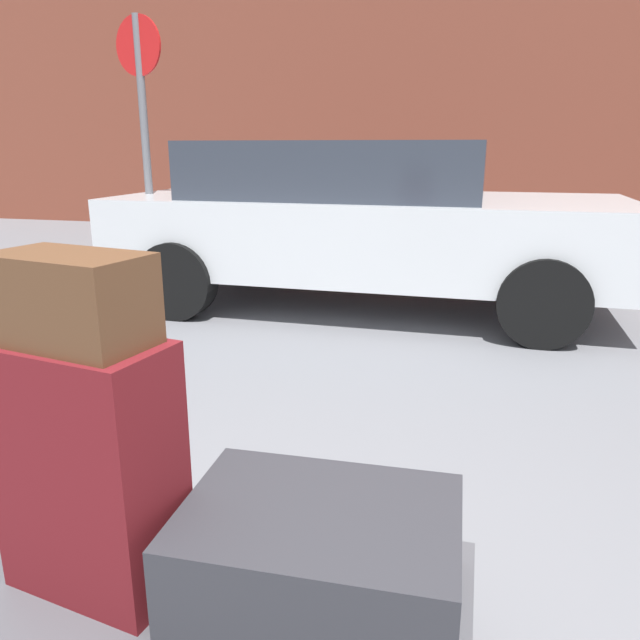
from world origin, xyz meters
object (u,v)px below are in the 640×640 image
suitcase_maroon_front_right (90,468)px  parked_car (361,220)px  luggage_cart (197,615)px  duffel_bag_brown_topmost_pile (71,299)px  suitcase_charcoal_front_left (320,557)px  no_parking_sign (145,130)px

suitcase_maroon_front_right → parked_car: bearing=101.7°
luggage_cart → duffel_bag_brown_topmost_pile: duffel_bag_brown_topmost_pile is taller
parked_car → suitcase_maroon_front_right: bearing=-87.9°
duffel_bag_brown_topmost_pile → luggage_cart: bearing=15.5°
duffel_bag_brown_topmost_pile → parked_car: 4.19m
suitcase_charcoal_front_left → duffel_bag_brown_topmost_pile: duffel_bag_brown_topmost_pile is taller
no_parking_sign → luggage_cart: bearing=-59.6°
parked_car → duffel_bag_brown_topmost_pile: bearing=-87.9°
suitcase_maroon_front_right → suitcase_charcoal_front_left: bearing=15.7°
suitcase_charcoal_front_left → parked_car: size_ratio=0.15×
suitcase_maroon_front_right → parked_car: (-0.15, 4.17, 0.11)m
no_parking_sign → suitcase_maroon_front_right: bearing=-62.3°
luggage_cart → parked_car: parked_car is taller
luggage_cart → suitcase_maroon_front_right: size_ratio=2.12×
duffel_bag_brown_topmost_pile → parked_car: parked_car is taller
suitcase_maroon_front_right → suitcase_charcoal_front_left: (0.54, 0.06, -0.18)m
suitcase_charcoal_front_left → duffel_bag_brown_topmost_pile: 0.80m
luggage_cart → duffel_bag_brown_topmost_pile: size_ratio=3.77×
suitcase_maroon_front_right → no_parking_sign: no_parking_sign is taller
luggage_cart → duffel_bag_brown_topmost_pile: (-0.24, -0.02, 0.79)m
parked_car → luggage_cart: bearing=-84.6°
duffel_bag_brown_topmost_pile → parked_car: bearing=102.7°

